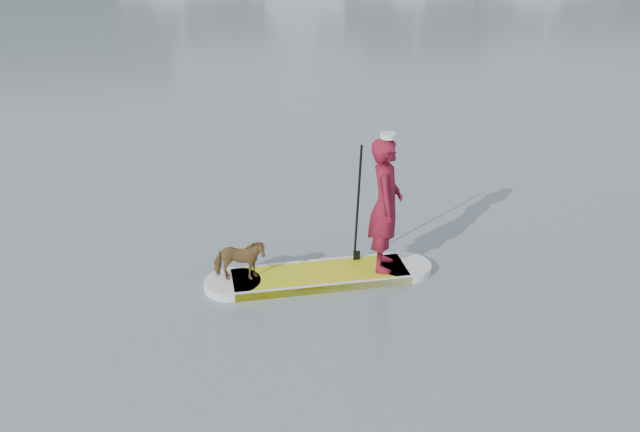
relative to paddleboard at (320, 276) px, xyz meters
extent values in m
cube|color=#CACA13|center=(0.00, 0.00, 0.00)|extent=(2.53, 0.90, 0.12)
cylinder|color=silver|center=(-1.25, -0.05, 0.00)|extent=(0.80, 0.80, 0.12)
cylinder|color=silver|center=(1.25, 0.05, 0.00)|extent=(0.80, 0.80, 0.12)
cube|color=silver|center=(-0.02, 0.37, 0.00)|extent=(2.50, 0.16, 0.12)
cube|color=silver|center=(0.02, -0.37, 0.00)|extent=(2.50, 0.16, 0.12)
imported|color=maroon|center=(0.93, 0.04, 1.03)|extent=(0.63, 0.80, 1.94)
cylinder|color=silver|center=(0.93, 0.04, 2.04)|extent=(0.22, 0.22, 0.07)
imported|color=brown|center=(-1.14, -0.05, 0.37)|extent=(0.75, 0.39, 0.61)
cylinder|color=black|center=(0.59, 0.30, 0.94)|extent=(0.05, 0.30, 1.89)
cube|color=black|center=(0.59, 0.30, 0.04)|extent=(0.10, 0.02, 0.32)
camera|label=1|loc=(-1.37, -8.83, 4.98)|focal=40.00mm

